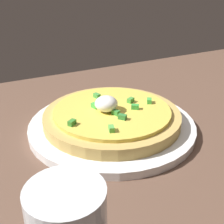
% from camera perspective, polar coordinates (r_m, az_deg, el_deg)
% --- Properties ---
extents(dining_table, '(1.19, 0.73, 0.03)m').
position_cam_1_polar(dining_table, '(0.51, 0.87, -6.90)').
color(dining_table, brown).
rests_on(dining_table, ground).
extents(plate, '(0.29, 0.29, 0.01)m').
position_cam_1_polar(plate, '(0.54, 0.00, -2.56)').
color(plate, white).
rests_on(plate, dining_table).
extents(pizza, '(0.24, 0.24, 0.05)m').
position_cam_1_polar(pizza, '(0.53, -0.02, -0.71)').
color(pizza, tan).
rests_on(pizza, plate).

